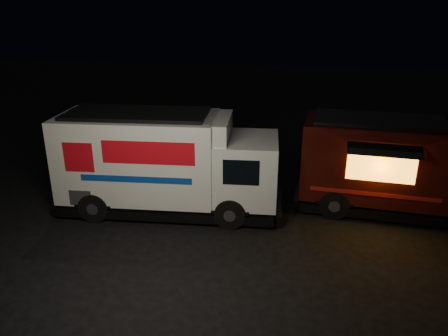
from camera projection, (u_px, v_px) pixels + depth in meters
ground at (196, 234)px, 13.92m from camera, size 80.00×80.00×0.00m
white_truck at (169, 163)px, 14.99m from camera, size 7.91×3.10×3.52m
red_truck at (402, 167)px, 14.92m from camera, size 7.30×3.26×3.30m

